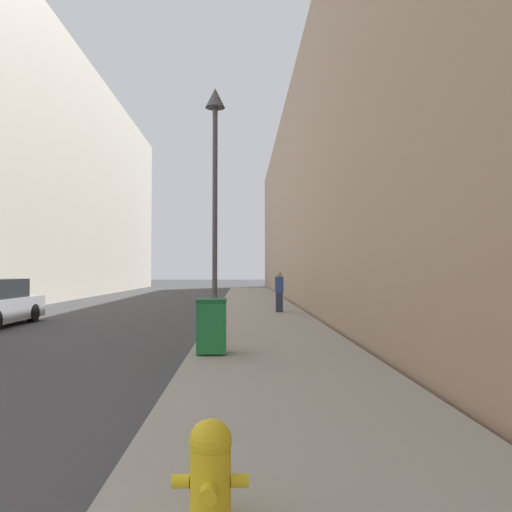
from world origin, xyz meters
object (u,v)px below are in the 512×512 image
object	(u,v)px
trash_bin	(212,325)
lamppost	(215,162)
pedestrian_on_sidewalk	(279,292)
fire_hydrant	(210,468)

from	to	relation	value
trash_bin	lamppost	bearing A→B (deg)	91.59
pedestrian_on_sidewalk	lamppost	bearing A→B (deg)	-105.82
trash_bin	pedestrian_on_sidewalk	size ratio (longest dim) A/B	0.67
fire_hydrant	pedestrian_on_sidewalk	distance (m)	17.00
fire_hydrant	pedestrian_on_sidewalk	xyz separation A→B (m)	(1.74, 16.90, 0.48)
fire_hydrant	pedestrian_on_sidewalk	world-z (taller)	pedestrian_on_sidewalk
fire_hydrant	lamppost	bearing A→B (deg)	92.92
trash_bin	lamppost	world-z (taller)	lamppost
trash_bin	pedestrian_on_sidewalk	distance (m)	10.36
fire_hydrant	lamppost	distance (m)	9.99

